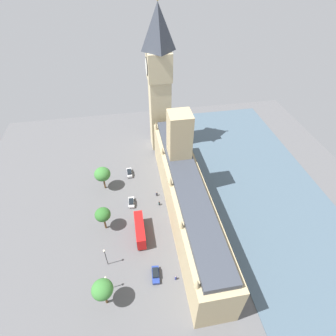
% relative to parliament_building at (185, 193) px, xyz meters
% --- Properties ---
extents(ground_plane, '(133.00, 133.00, 0.00)m').
position_rel_parliament_building_xyz_m(ground_plane, '(1.99, 1.32, -8.43)').
color(ground_plane, '#565659').
extents(river_thames, '(38.19, 119.70, 0.25)m').
position_rel_parliament_building_xyz_m(river_thames, '(-29.37, 1.32, -8.31)').
color(river_thames, '#475B6B').
rests_on(river_thames, ground).
extents(parliament_building, '(10.29, 63.00, 29.39)m').
position_rel_parliament_building_xyz_m(parliament_building, '(0.00, 0.00, 0.00)').
color(parliament_building, tan).
rests_on(parliament_building, ground).
extents(clock_tower, '(8.44, 8.44, 52.12)m').
position_rel_parliament_building_xyz_m(clock_tower, '(1.73, -36.83, 18.51)').
color(clock_tower, '#CCBA8E').
rests_on(clock_tower, ground).
extents(car_silver_kerbside, '(1.96, 4.74, 1.74)m').
position_rel_parliament_building_xyz_m(car_silver_kerbside, '(15.79, -20.35, -7.54)').
color(car_silver_kerbside, '#B7B7BC').
rests_on(car_silver_kerbside, ground).
extents(car_white_by_river_gate, '(2.05, 4.33, 1.74)m').
position_rel_parliament_building_xyz_m(car_white_by_river_gate, '(16.08, -6.00, -7.55)').
color(car_white_by_river_gate, silver).
rests_on(car_white_by_river_gate, ground).
extents(double_decker_bus_opposite_hall, '(2.66, 10.50, 4.75)m').
position_rel_parliament_building_xyz_m(double_decker_bus_opposite_hall, '(14.35, 6.33, -5.80)').
color(double_decker_bus_opposite_hall, red).
rests_on(double_decker_bus_opposite_hall, ground).
extents(car_blue_corner, '(2.17, 4.71, 1.74)m').
position_rel_parliament_building_xyz_m(car_blue_corner, '(11.73, 19.28, -7.54)').
color(car_blue_corner, navy).
rests_on(car_blue_corner, ground).
extents(pedestrian_under_trees, '(0.61, 0.52, 1.52)m').
position_rel_parliament_building_xyz_m(pedestrian_under_trees, '(6.84, 21.00, -7.75)').
color(pedestrian_under_trees, navy).
rests_on(pedestrian_under_trees, ground).
extents(pedestrian_far_end, '(0.69, 0.61, 1.70)m').
position_rel_parliament_building_xyz_m(pedestrian_far_end, '(7.46, -8.30, -7.67)').
color(pedestrian_far_end, black).
rests_on(pedestrian_far_end, ground).
extents(pedestrian_midblock, '(0.68, 0.70, 1.69)m').
position_rel_parliament_building_xyz_m(pedestrian_midblock, '(7.26, -4.11, -7.67)').
color(pedestrian_midblock, black).
rests_on(pedestrian_midblock, ground).
extents(plane_tree_near_tower, '(5.30, 5.30, 8.64)m').
position_rel_parliament_building_xyz_m(plane_tree_near_tower, '(24.50, -15.03, -2.09)').
color(plane_tree_near_tower, brown).
rests_on(plane_tree_near_tower, ground).
extents(plane_tree_leading, '(4.49, 4.49, 8.07)m').
position_rel_parliament_building_xyz_m(plane_tree_leading, '(24.26, 1.90, -2.34)').
color(plane_tree_leading, brown).
rests_on(plane_tree_leading, ground).
extents(plane_tree_trailing, '(4.85, 4.85, 8.86)m').
position_rel_parliament_building_xyz_m(plane_tree_trailing, '(24.02, 23.61, -1.70)').
color(plane_tree_trailing, brown).
rests_on(plane_tree_trailing, ground).
extents(street_lamp_slot_10, '(0.56, 0.56, 6.84)m').
position_rel_parliament_building_xyz_m(street_lamp_slot_10, '(23.74, 13.84, -3.71)').
color(street_lamp_slot_10, black).
rests_on(street_lamp_slot_10, ground).
extents(street_lamp_slot_11, '(0.56, 0.56, 6.00)m').
position_rel_parliament_building_xyz_m(street_lamp_slot_11, '(23.55, 20.45, -4.22)').
color(street_lamp_slot_11, black).
rests_on(street_lamp_slot_11, ground).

